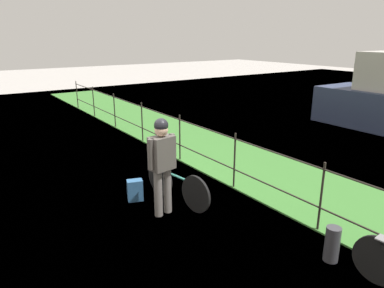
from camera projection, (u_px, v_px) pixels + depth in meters
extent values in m
plane|color=#9E9993|center=(112.00, 197.00, 6.76)|extent=(60.00, 60.00, 0.00)
cube|color=#38702D|center=(243.00, 162.00, 8.57)|extent=(27.00, 2.40, 0.03)
cylinder|color=#28231E|center=(77.00, 95.00, 14.87)|extent=(0.04, 0.04, 1.14)
cylinder|color=#28231E|center=(94.00, 102.00, 13.30)|extent=(0.04, 0.04, 1.14)
cylinder|color=#28231E|center=(115.00, 111.00, 11.72)|extent=(0.04, 0.04, 1.14)
cylinder|color=#28231E|center=(142.00, 122.00, 10.14)|extent=(0.04, 0.04, 1.14)
cylinder|color=#28231E|center=(180.00, 138.00, 8.57)|extent=(0.04, 0.04, 1.14)
cylinder|color=#28231E|center=(234.00, 161.00, 6.99)|extent=(0.04, 0.04, 1.14)
cylinder|color=#28231E|center=(321.00, 198.00, 5.41)|extent=(0.04, 0.04, 1.14)
cylinder|color=#28231E|center=(204.00, 156.00, 7.83)|extent=(18.00, 0.03, 0.03)
cylinder|color=#28231E|center=(205.00, 128.00, 7.64)|extent=(18.00, 0.03, 0.03)
cylinder|color=black|center=(196.00, 194.00, 6.09)|extent=(0.66, 0.15, 0.66)
cylinder|color=black|center=(160.00, 178.00, 6.77)|extent=(0.66, 0.15, 0.66)
cylinder|color=#337F70|center=(177.00, 176.00, 6.38)|extent=(0.76, 0.16, 0.04)
cube|color=black|center=(164.00, 169.00, 6.62)|extent=(0.21, 0.12, 0.06)
cube|color=slate|center=(164.00, 164.00, 6.59)|extent=(0.38, 0.22, 0.02)
cube|color=olive|center=(164.00, 158.00, 6.55)|extent=(0.41, 0.31, 0.23)
ellipsoid|color=silver|center=(163.00, 148.00, 6.50)|extent=(0.30, 0.18, 0.13)
sphere|color=silver|center=(167.00, 147.00, 6.40)|extent=(0.11, 0.11, 0.11)
cylinder|color=slate|center=(167.00, 190.00, 6.07)|extent=(0.14, 0.14, 0.82)
cylinder|color=slate|center=(158.00, 193.00, 5.94)|extent=(0.14, 0.14, 0.82)
cube|color=#4C4742|center=(162.00, 153.00, 5.81)|extent=(0.32, 0.44, 0.56)
cylinder|color=#4C4742|center=(172.00, 149.00, 5.94)|extent=(0.10, 0.10, 0.50)
cylinder|color=#4C4742|center=(151.00, 154.00, 5.65)|extent=(0.10, 0.10, 0.50)
sphere|color=tan|center=(161.00, 130.00, 5.69)|extent=(0.22, 0.22, 0.22)
sphere|color=black|center=(161.00, 125.00, 5.67)|extent=(0.23, 0.23, 0.23)
cube|color=#28517A|center=(135.00, 190.00, 6.56)|extent=(0.26, 0.32, 0.40)
cylinder|color=#38383D|center=(332.00, 244.00, 4.78)|extent=(0.20, 0.20, 0.50)
cylinder|color=black|center=(378.00, 261.00, 4.31)|extent=(0.64, 0.11, 0.64)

